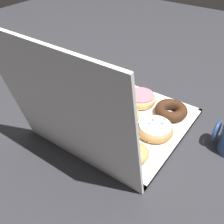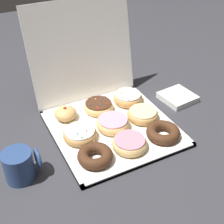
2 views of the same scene
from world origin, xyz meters
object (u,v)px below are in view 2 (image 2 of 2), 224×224
at_px(donut_box, 113,129).
at_px(glazed_ring_donut_5, 142,114).
at_px(jelly_filled_donut_6, 65,113).
at_px(coffee_mug, 20,165).
at_px(sprinkle_donut_8, 128,98).
at_px(napkin_stack, 178,97).
at_px(pink_frosted_donut_4, 113,123).
at_px(pink_frosted_donut_1, 129,143).
at_px(chocolate_cake_ring_donut_0, 95,156).
at_px(sprinkle_donut_7, 99,106).
at_px(sprinkle_donut_3, 80,134).
at_px(chocolate_cake_ring_donut_2, 163,132).

distance_m(donut_box, glazed_ring_donut_5, 0.13).
relative_size(glazed_ring_donut_5, jelly_filled_donut_6, 1.40).
bearing_deg(coffee_mug, donut_box, 12.45).
relative_size(sprinkle_donut_8, napkin_stack, 0.94).
xyz_separation_m(pink_frosted_donut_4, sprinkle_donut_8, (0.13, 0.12, 0.00)).
distance_m(jelly_filled_donut_6, sprinkle_donut_8, 0.26).
xyz_separation_m(pink_frosted_donut_1, coffee_mug, (-0.34, 0.04, 0.02)).
height_order(chocolate_cake_ring_donut_0, sprinkle_donut_7, sprinkle_donut_7).
bearing_deg(sprinkle_donut_3, pink_frosted_donut_4, 0.96).
xyz_separation_m(jelly_filled_donut_6, sprinkle_donut_7, (0.13, -0.01, -0.00)).
height_order(jelly_filled_donut_6, coffee_mug, coffee_mug).
height_order(chocolate_cake_ring_donut_0, jelly_filled_donut_6, jelly_filled_donut_6).
xyz_separation_m(sprinkle_donut_3, pink_frosted_donut_4, (0.12, 0.00, 0.00)).
height_order(pink_frosted_donut_1, jelly_filled_donut_6, jelly_filled_donut_6).
height_order(chocolate_cake_ring_donut_0, chocolate_cake_ring_donut_2, same).
distance_m(donut_box, sprinkle_donut_8, 0.18).
height_order(sprinkle_donut_3, glazed_ring_donut_5, sprinkle_donut_3).
bearing_deg(chocolate_cake_ring_donut_2, glazed_ring_donut_5, 93.01).
distance_m(chocolate_cake_ring_donut_0, jelly_filled_donut_6, 0.25).
bearing_deg(chocolate_cake_ring_donut_2, coffee_mug, 174.57).
bearing_deg(jelly_filled_donut_6, sprinkle_donut_8, -2.23).
bearing_deg(pink_frosted_donut_1, coffee_mug, 172.91).
height_order(chocolate_cake_ring_donut_2, glazed_ring_donut_5, chocolate_cake_ring_donut_2).
bearing_deg(chocolate_cake_ring_donut_2, sprinkle_donut_3, 154.85).
distance_m(donut_box, jelly_filled_donut_6, 0.19).
xyz_separation_m(donut_box, chocolate_cake_ring_donut_0, (-0.12, -0.12, 0.02)).
xyz_separation_m(jelly_filled_donut_6, napkin_stack, (0.46, -0.07, -0.02)).
bearing_deg(pink_frosted_donut_4, pink_frosted_donut_1, -89.91).
relative_size(pink_frosted_donut_1, chocolate_cake_ring_donut_2, 1.00).
bearing_deg(sprinkle_donut_3, chocolate_cake_ring_donut_2, -25.15).
bearing_deg(chocolate_cake_ring_donut_0, pink_frosted_donut_4, 44.57).
bearing_deg(donut_box, pink_frosted_donut_1, -90.31).
distance_m(pink_frosted_donut_1, napkin_stack, 0.37).
relative_size(sprinkle_donut_7, sprinkle_donut_8, 0.97).
distance_m(donut_box, pink_frosted_donut_1, 0.12).
bearing_deg(sprinkle_donut_7, sprinkle_donut_3, -136.01).
relative_size(chocolate_cake_ring_donut_0, sprinkle_donut_8, 0.96).
height_order(pink_frosted_donut_1, sprinkle_donut_7, sprinkle_donut_7).
xyz_separation_m(donut_box, chocolate_cake_ring_donut_2, (0.13, -0.12, 0.02)).
height_order(donut_box, pink_frosted_donut_1, pink_frosted_donut_1).
xyz_separation_m(sprinkle_donut_7, napkin_stack, (0.33, -0.07, -0.02)).
xyz_separation_m(chocolate_cake_ring_donut_2, sprinkle_donut_3, (-0.26, 0.12, 0.00)).
bearing_deg(sprinkle_donut_3, pink_frosted_donut_1, -43.34).
height_order(jelly_filled_donut_6, napkin_stack, jelly_filled_donut_6).
height_order(chocolate_cake_ring_donut_0, napkin_stack, chocolate_cake_ring_donut_0).
bearing_deg(glazed_ring_donut_5, napkin_stack, 14.57).
height_order(sprinkle_donut_8, coffee_mug, coffee_mug).
bearing_deg(napkin_stack, sprinkle_donut_8, 161.89).
xyz_separation_m(chocolate_cake_ring_donut_0, coffee_mug, (-0.22, 0.04, 0.02)).
bearing_deg(pink_frosted_donut_4, jelly_filled_donut_6, 135.04).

